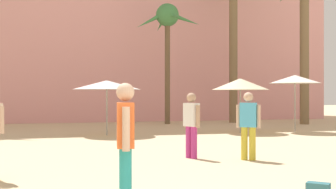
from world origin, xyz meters
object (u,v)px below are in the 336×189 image
palm_tree_right (168,25)px  person_mid_left (191,122)px  person_near_left (248,123)px  person_far_right (125,143)px  cafe_umbrella_1 (107,85)px  cafe_umbrella_3 (295,79)px  cafe_umbrella_2 (240,84)px

palm_tree_right → person_mid_left: (-3.23, -13.47, -4.62)m
person_near_left → person_far_right: person_far_right is taller
cafe_umbrella_1 → cafe_umbrella_3: size_ratio=1.10×
person_far_right → cafe_umbrella_3: bearing=-121.1°
person_near_left → cafe_umbrella_3: bearing=-4.1°
cafe_umbrella_3 → person_near_left: cafe_umbrella_3 is taller
cafe_umbrella_3 → cafe_umbrella_1: bearing=175.3°
person_mid_left → person_near_left: person_near_left is taller
palm_tree_right → cafe_umbrella_2: (1.37, -6.55, -3.46)m
palm_tree_right → cafe_umbrella_1: palm_tree_right is taller
cafe_umbrella_1 → person_mid_left: cafe_umbrella_1 is taller
cafe_umbrella_2 → person_mid_left: (-4.60, -6.93, -1.17)m
palm_tree_right → cafe_umbrella_3: palm_tree_right is taller
cafe_umbrella_3 → person_far_right: cafe_umbrella_3 is taller
cafe_umbrella_1 → cafe_umbrella_3: (8.11, -0.66, 0.28)m
cafe_umbrella_2 → cafe_umbrella_3: bearing=-8.4°
cafe_umbrella_3 → person_near_left: size_ratio=1.48×
cafe_umbrella_2 → cafe_umbrella_3: (2.43, -0.36, 0.22)m
cafe_umbrella_2 → cafe_umbrella_3: 2.46m
palm_tree_right → person_far_right: size_ratio=3.81×
cafe_umbrella_1 → cafe_umbrella_3: cafe_umbrella_3 is taller
cafe_umbrella_2 → person_near_left: cafe_umbrella_2 is taller
cafe_umbrella_1 → person_far_right: 12.42m
palm_tree_right → person_far_right: (-5.89, -18.52, -4.56)m
cafe_umbrella_1 → cafe_umbrella_3: bearing=-4.7°
cafe_umbrella_1 → cafe_umbrella_3: 8.14m
palm_tree_right → cafe_umbrella_3: bearing=-61.2°
person_mid_left → cafe_umbrella_3: bearing=20.9°
cafe_umbrella_3 → person_near_left: (-5.78, -7.27, -1.38)m
person_mid_left → person_far_right: person_far_right is taller
cafe_umbrella_1 → person_near_left: bearing=-73.6°
person_mid_left → person_far_right: size_ratio=0.94×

